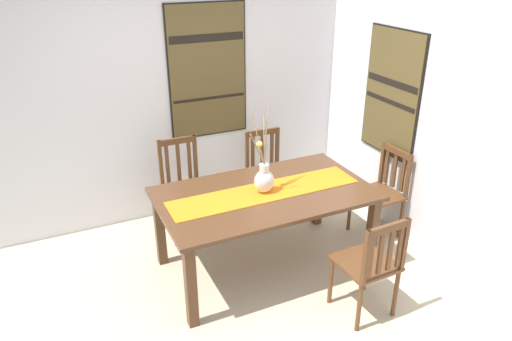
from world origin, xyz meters
name	(u,v)px	position (x,y,z in m)	size (l,w,h in m)	color
ground_plane	(258,306)	(0.00, 0.00, -0.01)	(6.40, 6.40, 0.03)	beige
wall_back	(180,90)	(0.00, 1.86, 1.35)	(6.40, 0.12, 2.70)	silver
wall_side	(454,118)	(1.86, 0.00, 1.35)	(0.12, 6.40, 2.70)	silver
dining_table	(265,202)	(0.28, 0.46, 0.66)	(1.83, 1.06, 0.76)	#51331E
table_runner	(265,192)	(0.28, 0.46, 0.77)	(1.69, 0.36, 0.01)	orange
centerpiece_vase	(264,178)	(0.28, 0.46, 0.90)	(0.24, 0.21, 0.72)	silver
chair_0	(382,191)	(1.59, 0.48, 0.47)	(0.44, 0.44, 0.90)	brown
chair_1	(184,187)	(-0.18, 1.36, 0.49)	(0.42, 0.42, 0.98)	brown
chair_2	(267,171)	(0.77, 1.38, 0.47)	(0.43, 0.43, 0.91)	brown
chair_3	(371,264)	(0.74, -0.46, 0.48)	(0.44, 0.44, 0.90)	brown
painting_on_back_wall	(208,71)	(0.28, 1.79, 1.52)	(0.84, 0.05, 1.36)	black
painting_on_side_wall	(392,94)	(1.79, 0.73, 1.38)	(0.05, 0.77, 1.24)	black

